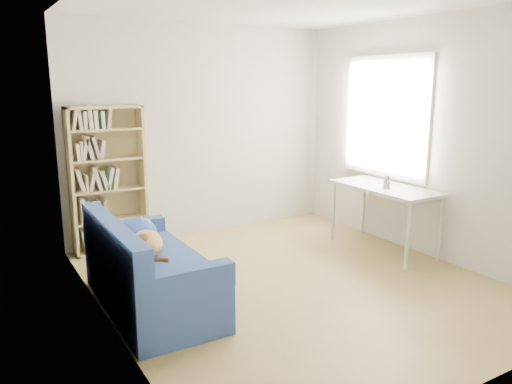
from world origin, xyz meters
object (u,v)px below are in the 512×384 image
(sofa, at_px, (147,272))
(bookshelf, at_px, (108,185))
(desk, at_px, (385,192))
(pen_cup, at_px, (387,183))

(sofa, bearing_deg, bookshelf, 85.88)
(bookshelf, distance_m, desk, 3.13)
(pen_cup, bearing_deg, sofa, 179.46)
(sofa, height_order, desk, sofa)
(sofa, distance_m, pen_cup, 2.80)
(desk, bearing_deg, pen_cup, -125.55)
(sofa, distance_m, bookshelf, 1.71)
(sofa, distance_m, desk, 2.84)
(bookshelf, bearing_deg, pen_cup, -32.33)
(bookshelf, xyz_separation_m, desk, (2.69, -1.59, -0.08))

